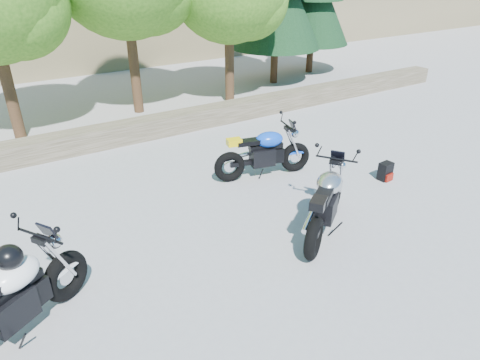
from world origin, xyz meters
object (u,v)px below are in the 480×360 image
at_px(backpack, 386,172).
at_px(silver_bike, 326,203).
at_px(blue_bike, 264,153).
at_px(white_bike, 9,299).

bearing_deg(backpack, silver_bike, -167.37).
xyz_separation_m(silver_bike, backpack, (2.34, 0.74, -0.36)).
bearing_deg(backpack, blue_bike, 139.14).
bearing_deg(backpack, white_bike, 179.53).
distance_m(white_bike, backpack, 7.01).
distance_m(silver_bike, blue_bike, 2.23).
bearing_deg(white_bike, silver_bike, -34.84).
bearing_deg(blue_bike, white_bike, -144.76).
relative_size(white_bike, blue_bike, 0.96).
bearing_deg(blue_bike, silver_bike, -84.89).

